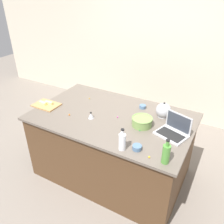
# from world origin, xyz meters

# --- Properties ---
(ground_plane) EXTENTS (12.00, 12.00, 0.00)m
(ground_plane) POSITION_xyz_m (0.00, 0.00, 0.00)
(ground_plane) COLOR slate
(wall_back) EXTENTS (8.00, 0.10, 2.60)m
(wall_back) POSITION_xyz_m (0.00, 1.93, 1.30)
(wall_back) COLOR beige
(wall_back) RESTS_ON ground
(island_counter) EXTENTS (1.90, 1.18, 0.90)m
(island_counter) POSITION_xyz_m (0.00, 0.00, 0.45)
(island_counter) COLOR #4C331E
(island_counter) RESTS_ON ground
(laptop) EXTENTS (0.36, 0.31, 0.22)m
(laptop) POSITION_xyz_m (0.75, -0.02, 0.95)
(laptop) COLOR #B7B7BC
(laptop) RESTS_ON island_counter
(mixing_bowl_large) EXTENTS (0.23, 0.23, 0.10)m
(mixing_bowl_large) POSITION_xyz_m (0.40, -0.03, 0.95)
(mixing_bowl_large) COLOR #72934C
(mixing_bowl_large) RESTS_ON island_counter
(bottle_olive) EXTENTS (0.07, 0.07, 0.25)m
(bottle_olive) POSITION_xyz_m (0.81, -0.48, 1.00)
(bottle_olive) COLOR #4C8C38
(bottle_olive) RESTS_ON island_counter
(bottle_vinegar) EXTENTS (0.07, 0.07, 0.23)m
(bottle_vinegar) POSITION_xyz_m (0.39, -0.50, 0.99)
(bottle_vinegar) COLOR white
(bottle_vinegar) RESTS_ON island_counter
(kettle) EXTENTS (0.21, 0.18, 0.20)m
(kettle) POSITION_xyz_m (0.54, 0.28, 0.98)
(kettle) COLOR #ADADB2
(kettle) RESTS_ON island_counter
(cutting_board) EXTENTS (0.33, 0.24, 0.02)m
(cutting_board) POSITION_xyz_m (-0.87, -0.19, 0.91)
(cutting_board) COLOR #AD7F4C
(cutting_board) RESTS_ON island_counter
(butter_stick_left) EXTENTS (0.11, 0.05, 0.04)m
(butter_stick_left) POSITION_xyz_m (-0.90, -0.21, 0.94)
(butter_stick_left) COLOR #F4E58C
(butter_stick_left) RESTS_ON cutting_board
(butter_stick_right) EXTENTS (0.11, 0.04, 0.04)m
(butter_stick_right) POSITION_xyz_m (-0.84, -0.17, 0.94)
(butter_stick_right) COLOR #F4E58C
(butter_stick_right) RESTS_ON cutting_board
(ramekin_small) EXTENTS (0.09, 0.09, 0.05)m
(ramekin_small) POSITION_xyz_m (0.52, -0.44, 0.92)
(ramekin_small) COLOR slate
(ramekin_small) RESTS_ON island_counter
(ramekin_medium) EXTENTS (0.08, 0.08, 0.04)m
(ramekin_medium) POSITION_xyz_m (0.25, 0.35, 0.92)
(ramekin_medium) COLOR slate
(ramekin_medium) RESTS_ON island_counter
(kitchen_timer) EXTENTS (0.07, 0.07, 0.08)m
(kitchen_timer) POSITION_xyz_m (-0.19, -0.17, 0.94)
(kitchen_timer) COLOR #B2B2B7
(kitchen_timer) RESTS_ON island_counter
(candy_0) EXTENTS (0.02, 0.02, 0.02)m
(candy_0) POSITION_xyz_m (-0.45, -0.25, 0.91)
(candy_0) COLOR orange
(candy_0) RESTS_ON island_counter
(candy_1) EXTENTS (0.01, 0.01, 0.01)m
(candy_1) POSITION_xyz_m (-0.49, 0.24, 0.91)
(candy_1) COLOR yellow
(candy_1) RESTS_ON island_counter
(candy_2) EXTENTS (0.02, 0.02, 0.02)m
(candy_2) POSITION_xyz_m (0.08, -0.01, 0.91)
(candy_2) COLOR #CC3399
(candy_2) RESTS_ON island_counter
(candy_3) EXTENTS (0.01, 0.01, 0.01)m
(candy_3) POSITION_xyz_m (0.42, -0.14, 0.91)
(candy_3) COLOR green
(candy_3) RESTS_ON island_counter
(candy_4) EXTENTS (0.02, 0.02, 0.02)m
(candy_4) POSITION_xyz_m (0.67, 0.35, 0.91)
(candy_4) COLOR orange
(candy_4) RESTS_ON island_counter
(candy_5) EXTENTS (0.02, 0.02, 0.02)m
(candy_5) POSITION_xyz_m (0.67, -0.49, 0.91)
(candy_5) COLOR yellow
(candy_5) RESTS_ON island_counter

